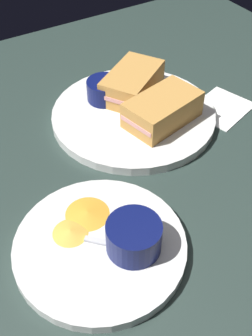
{
  "coord_description": "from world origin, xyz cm",
  "views": [
    {
      "loc": [
        28.47,
        37.3,
        46.87
      ],
      "look_at": [
        5.1,
        -0.65,
        3.0
      ],
      "focal_mm": 44.31,
      "sensor_mm": 36.0,
      "label": 1
    }
  ],
  "objects": [
    {
      "name": "spoon_by_gravy_ramekin",
      "position": [
        11.23,
        11.76,
        1.96
      ],
      "size": [
        7.97,
        8.08,
        0.8
      ],
      "color": "silver",
      "rests_on": "plate_chips_companion"
    },
    {
      "name": "plate_sandwich_main",
      "position": [
        -4.45,
        -13.58,
        0.8
      ],
      "size": [
        29.59,
        29.59,
        1.6
      ],
      "primitive_type": "cylinder",
      "color": "silver",
      "rests_on": "ground_plane"
    },
    {
      "name": "ramekin_light_gravy",
      "position": [
        11.2,
        11.15,
        3.91
      ],
      "size": [
        7.2,
        7.2,
        4.32
      ],
      "color": "#0C144C",
      "rests_on": "plate_chips_companion"
    },
    {
      "name": "paper_napkin_folded",
      "position": [
        -20.25,
        -7.51,
        0.2
      ],
      "size": [
        13.17,
        11.85,
        0.4
      ],
      "primitive_type": "cube",
      "rotation": [
        0.0,
        0.0,
        0.3
      ],
      "color": "white",
      "rests_on": "ground_plane"
    },
    {
      "name": "sandwich_half_far",
      "position": [
        -7.24,
        -18.45,
        4.0
      ],
      "size": [
        15.05,
        13.37,
        4.8
      ],
      "color": "#C68C42",
      "rests_on": "plate_sandwich_main"
    },
    {
      "name": "spoon_by_dark_ramekin",
      "position": [
        -3.82,
        -14.72,
        1.96
      ],
      "size": [
        4.69,
        9.79,
        0.8
      ],
      "color": "silver",
      "rests_on": "plate_sandwich_main"
    },
    {
      "name": "plate_chips_companion",
      "position": [
        14.66,
        8.27,
        0.8
      ],
      "size": [
        23.02,
        23.02,
        1.6
      ],
      "primitive_type": "cylinder",
      "color": "silver",
      "rests_on": "ground_plane"
    },
    {
      "name": "plantain_chip_scatter",
      "position": [
        14.12,
        5.65,
        1.9
      ],
      "size": [
        11.47,
        14.96,
        0.6
      ],
      "color": "gold",
      "rests_on": "plate_chips_companion"
    },
    {
      "name": "ramekin_dark_sauce",
      "position": [
        -2.04,
        -19.78,
        3.63
      ],
      "size": [
        6.61,
        6.61,
        3.78
      ],
      "color": "#0C144C",
      "rests_on": "plate_sandwich_main"
    },
    {
      "name": "sandwich_half_near",
      "position": [
        -7.28,
        -8.72,
        4.0
      ],
      "size": [
        14.44,
        10.18,
        4.8
      ],
      "color": "#C68C42",
      "rests_on": "plate_sandwich_main"
    },
    {
      "name": "ground_plane",
      "position": [
        0.0,
        0.0,
        -1.5
      ],
      "size": [
        110.0,
        110.0,
        3.0
      ],
      "primitive_type": "cube",
      "color": "#283833"
    }
  ]
}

